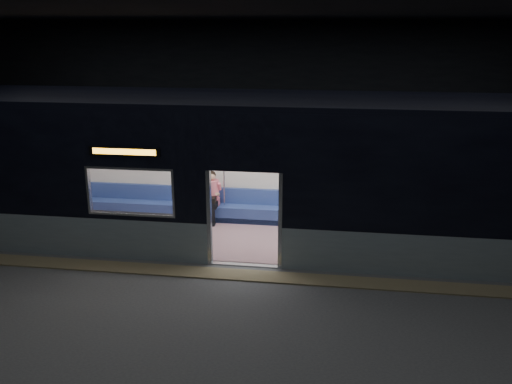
# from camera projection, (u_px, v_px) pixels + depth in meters

# --- Properties ---
(station_floor) EXTENTS (24.00, 14.00, 0.01)m
(station_floor) POSITION_uv_depth(u_px,v_px,m) (236.00, 288.00, 10.40)
(station_floor) COLOR #47494C
(station_floor) RESTS_ON ground
(station_envelope) EXTENTS (24.00, 14.00, 5.00)m
(station_envelope) POSITION_uv_depth(u_px,v_px,m) (234.00, 96.00, 9.33)
(station_envelope) COLOR black
(station_envelope) RESTS_ON station_floor
(tactile_strip) EXTENTS (22.80, 0.50, 0.03)m
(tactile_strip) POSITION_uv_depth(u_px,v_px,m) (241.00, 275.00, 10.91)
(tactile_strip) COLOR #8C7F59
(tactile_strip) RESTS_ON station_floor
(metro_car) EXTENTS (18.00, 3.04, 3.35)m
(metro_car) POSITION_uv_depth(u_px,v_px,m) (255.00, 163.00, 12.26)
(metro_car) COLOR #90A3AC
(metro_car) RESTS_ON station_floor
(passenger) EXTENTS (0.36, 0.63, 1.29)m
(passenger) POSITION_uv_depth(u_px,v_px,m) (212.00, 193.00, 13.70)
(passenger) COLOR black
(passenger) RESTS_ON metro_car
(handbag) EXTENTS (0.32, 0.30, 0.13)m
(handbag) POSITION_uv_depth(u_px,v_px,m) (211.00, 200.00, 13.54)
(handbag) COLOR black
(handbag) RESTS_ON passenger
(transit_map) EXTENTS (0.92, 0.03, 0.60)m
(transit_map) POSITION_uv_depth(u_px,v_px,m) (317.00, 168.00, 13.43)
(transit_map) COLOR white
(transit_map) RESTS_ON metro_car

